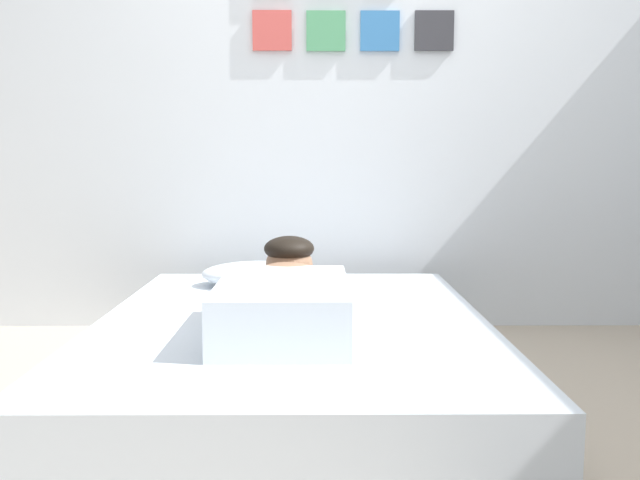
% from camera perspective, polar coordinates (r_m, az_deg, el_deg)
% --- Properties ---
extents(ground_plane, '(12.84, 12.84, 0.00)m').
position_cam_1_polar(ground_plane, '(2.22, 4.83, -16.82)').
color(ground_plane, tan).
extents(back_wall, '(4.42, 0.12, 2.50)m').
position_cam_1_polar(back_wall, '(3.60, 2.78, 12.62)').
color(back_wall, silver).
rests_on(back_wall, ground).
extents(bed, '(1.44, 1.92, 0.32)m').
position_cam_1_polar(bed, '(2.50, -2.29, -10.23)').
color(bed, gray).
rests_on(bed, ground).
extents(pillow, '(0.52, 0.32, 0.11)m').
position_cam_1_polar(pillow, '(3.06, -5.23, -2.89)').
color(pillow, silver).
rests_on(pillow, bed).
extents(person_lying, '(0.43, 0.92, 0.27)m').
position_cam_1_polar(person_lying, '(2.33, -2.99, -4.71)').
color(person_lying, silver).
rests_on(person_lying, bed).
extents(coffee_cup, '(0.12, 0.09, 0.07)m').
position_cam_1_polar(coffee_cup, '(2.78, 0.43, -4.24)').
color(coffee_cup, '#D84C47').
rests_on(coffee_cup, bed).
extents(cell_phone, '(0.07, 0.14, 0.01)m').
position_cam_1_polar(cell_phone, '(2.56, -6.76, -6.00)').
color(cell_phone, black).
rests_on(cell_phone, bed).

